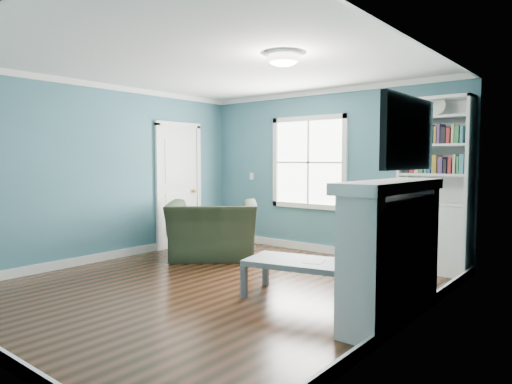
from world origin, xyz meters
The scene contains 13 objects.
floor centered at (0.00, 0.00, 0.00)m, with size 5.00×5.00×0.00m, color black.
room_walls centered at (0.00, 0.00, 1.58)m, with size 5.00×5.00×5.00m.
trim centered at (0.00, 0.00, 1.24)m, with size 4.50×5.00×2.60m.
window centered at (-0.30, 2.49, 1.45)m, with size 1.40×0.06×1.50m.
bookshelf centered at (1.77, 2.30, 0.92)m, with size 0.90×0.35×2.31m.
fireplace centered at (2.08, 0.20, 0.64)m, with size 0.44×1.58×1.30m.
tv centered at (2.20, 0.20, 1.72)m, with size 0.06×1.10×0.65m, color black.
door centered at (-2.22, 1.40, 1.07)m, with size 0.12×0.98×2.17m.
ceiling_fixture centered at (0.90, 0.10, 2.55)m, with size 0.38×0.38×0.15m.
light_switch centered at (-1.50, 2.48, 1.20)m, with size 0.08×0.01×0.12m, color white.
recliner centered at (-1.13, 1.10, 0.58)m, with size 1.32×0.86×1.15m, color black.
coffee_table centered at (1.01, 0.25, 0.36)m, with size 1.23×0.84×0.41m.
paper_sheet centered at (1.18, 0.30, 0.41)m, with size 0.20×0.25×0.00m, color white.
Camera 1 is at (3.71, -3.82, 1.49)m, focal length 32.00 mm.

